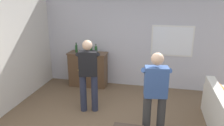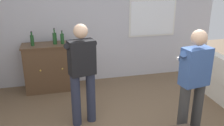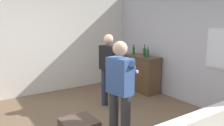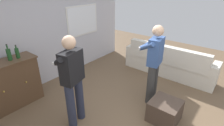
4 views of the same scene
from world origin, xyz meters
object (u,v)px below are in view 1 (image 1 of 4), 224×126
at_px(bottle_liquor_amber, 91,49).
at_px(person_standing_right, 155,93).
at_px(bottle_wine_green, 76,49).
at_px(bottle_spirits_clear, 96,50).
at_px(sideboard_cabinet, 88,69).
at_px(person_standing_left, 88,73).

distance_m(bottle_liquor_amber, person_standing_right, 2.87).
distance_m(bottle_wine_green, bottle_spirits_clear, 0.59).
relative_size(sideboard_cabinet, person_standing_right, 0.67).
bearing_deg(bottle_spirits_clear, bottle_liquor_amber, 174.06).
bearing_deg(bottle_liquor_amber, person_standing_left, -75.13).
height_order(bottle_liquor_amber, person_standing_left, person_standing_left).
xyz_separation_m(sideboard_cabinet, bottle_wine_green, (-0.32, -0.03, 0.62)).
bearing_deg(person_standing_right, person_standing_left, 153.08).
height_order(sideboard_cabinet, bottle_liquor_amber, bottle_liquor_amber).
relative_size(sideboard_cabinet, bottle_wine_green, 3.88).
bearing_deg(sideboard_cabinet, person_standing_left, -70.96).
bearing_deg(bottle_spirits_clear, person_standing_right, -51.32).
bearing_deg(bottle_liquor_amber, person_standing_right, -49.19).
relative_size(bottle_wine_green, bottle_spirits_clear, 1.04).
xyz_separation_m(bottle_liquor_amber, person_standing_right, (1.87, -2.17, -0.19)).
bearing_deg(sideboard_cabinet, person_standing_right, -47.62).
distance_m(sideboard_cabinet, person_standing_left, 1.56).
bearing_deg(bottle_spirits_clear, sideboard_cabinet, 174.55).
relative_size(sideboard_cabinet, bottle_spirits_clear, 4.05).
relative_size(bottle_liquor_amber, person_standing_right, 0.20).
relative_size(bottle_spirits_clear, person_standing_right, 0.17).
height_order(bottle_spirits_clear, person_standing_left, person_standing_left).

